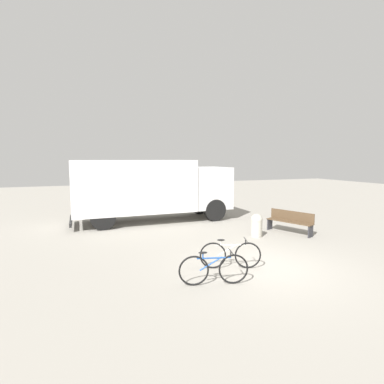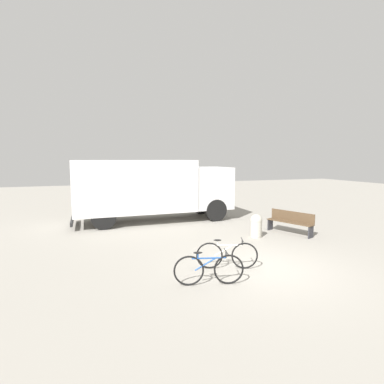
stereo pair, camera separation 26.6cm
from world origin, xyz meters
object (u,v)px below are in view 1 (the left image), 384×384
Objects in this scene: delivery_truck at (152,187)px; bicycle_near at (214,269)px; park_bench at (290,221)px; bicycle_middle at (230,255)px; bollard_near_bench at (257,225)px.

delivery_truck reaches higher than bicycle_near.
delivery_truck is at bearing 102.03° from bicycle_near.
park_bench is at bearing 48.99° from bicycle_near.
bicycle_middle is at bearing 101.42° from park_bench.
park_bench is 1.16× the size of bicycle_near.
delivery_truck is 6.58m from park_bench.
delivery_truck is at bearing 26.79° from park_bench.
bicycle_near is at bearing -92.35° from delivery_truck.
bollard_near_bench is at bearing 69.46° from park_bench.
bicycle_near and bicycle_middle have the same top height.
delivery_truck is at bearing 126.42° from bollard_near_bench.
park_bench reaches higher than bollard_near_bench.
bollard_near_bench is at bearing 66.22° from bicycle_middle.
bicycle_near is 1.03× the size of bicycle_middle.
delivery_truck is 4.69× the size of bicycle_middle.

